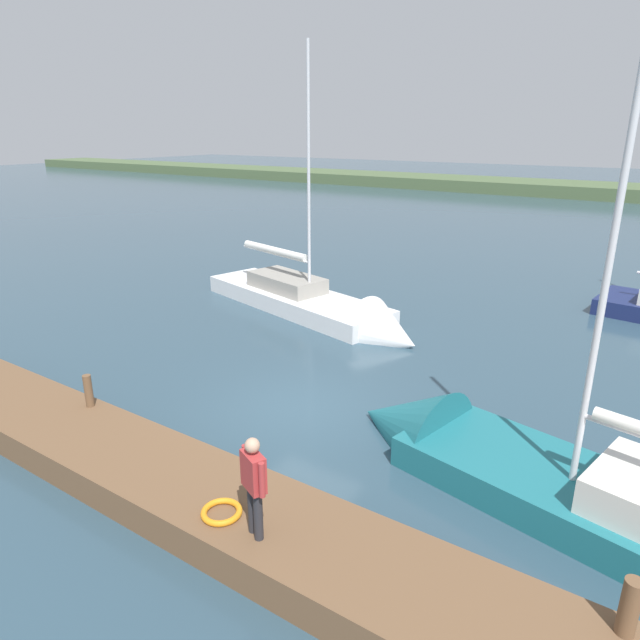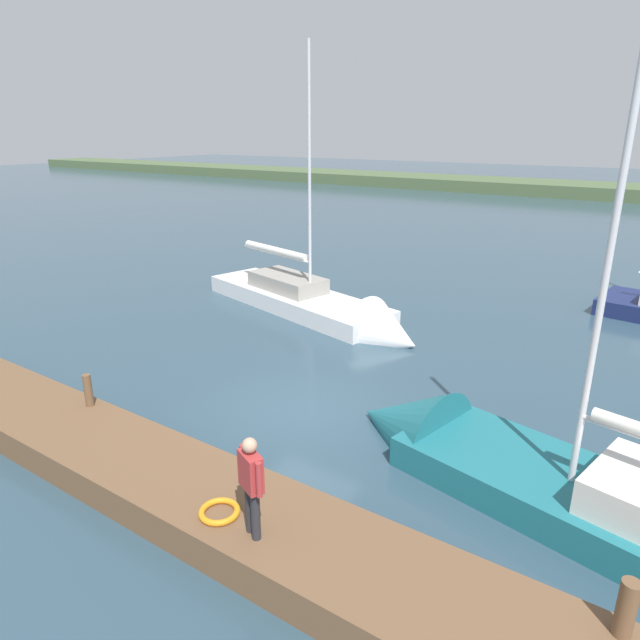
# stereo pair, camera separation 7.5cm
# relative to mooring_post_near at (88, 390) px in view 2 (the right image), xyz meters

# --- Properties ---
(ground_plane) EXTENTS (200.00, 200.00, 0.00)m
(ground_plane) POSITION_rel_mooring_post_near_xyz_m (-3.16, -3.43, -0.98)
(ground_plane) COLOR #2D4756
(far_shoreline) EXTENTS (180.00, 8.00, 2.40)m
(far_shoreline) POSITION_rel_mooring_post_near_xyz_m (-3.16, -55.62, -0.98)
(far_shoreline) COLOR #4C603D
(far_shoreline) RESTS_ON ground_plane
(dock_pier) EXTENTS (21.08, 2.00, 0.61)m
(dock_pier) POSITION_rel_mooring_post_near_xyz_m (-3.16, 0.70, -0.67)
(dock_pier) COLOR brown
(dock_pier) RESTS_ON ground_plane
(mooring_post_near) EXTENTS (0.18, 0.18, 0.74)m
(mooring_post_near) POSITION_rel_mooring_post_near_xyz_m (0.00, 0.00, 0.00)
(mooring_post_near) COLOR brown
(mooring_post_near) RESTS_ON dock_pier
(mooring_post_far) EXTENTS (0.23, 0.23, 0.78)m
(mooring_post_far) POSITION_rel_mooring_post_near_xyz_m (-10.54, 0.00, 0.02)
(mooring_post_far) COLOR brown
(mooring_post_far) RESTS_ON dock_pier
(life_ring_buoy) EXTENTS (0.66, 0.66, 0.10)m
(life_ring_buoy) POSITION_rel_mooring_post_near_xyz_m (-4.95, 1.10, -0.32)
(life_ring_buoy) COLOR orange
(life_ring_buoy) RESTS_ON dock_pier
(sailboat_far_right) EXTENTS (10.11, 4.59, 10.09)m
(sailboat_far_right) POSITION_rel_mooring_post_near_xyz_m (0.17, -9.46, -0.76)
(sailboat_far_right) COLOR white
(sailboat_far_right) RESTS_ON ground_plane
(sailboat_mid_channel) EXTENTS (8.86, 4.03, 9.14)m
(sailboat_mid_channel) POSITION_rel_mooring_post_near_xyz_m (-8.36, -3.22, -0.76)
(sailboat_mid_channel) COLOR #1E6B75
(sailboat_mid_channel) RESTS_ON ground_plane
(person_on_dock) EXTENTS (0.59, 0.38, 1.65)m
(person_on_dock) POSITION_rel_mooring_post_near_xyz_m (-5.70, 1.15, 0.58)
(person_on_dock) COLOR #28282D
(person_on_dock) RESTS_ON dock_pier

